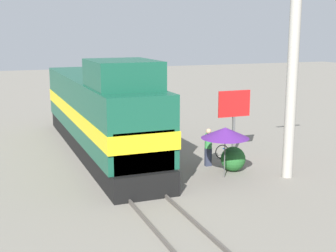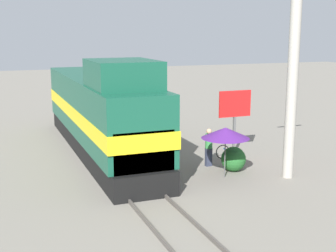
# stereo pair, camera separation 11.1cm
# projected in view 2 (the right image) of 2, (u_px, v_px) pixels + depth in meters

# --- Properties ---
(ground_plane) EXTENTS (120.00, 120.00, 0.00)m
(ground_plane) POSITION_uv_depth(u_px,v_px,m) (126.00, 178.00, 20.19)
(ground_plane) COLOR slate
(rail_near) EXTENTS (0.08, 34.73, 0.15)m
(rail_near) POSITION_uv_depth(u_px,v_px,m) (110.00, 178.00, 19.92)
(rail_near) COLOR #4C4742
(rail_near) RESTS_ON ground_plane
(rail_far) EXTENTS (0.08, 34.73, 0.15)m
(rail_far) POSITION_uv_depth(u_px,v_px,m) (142.00, 175.00, 20.42)
(rail_far) COLOR #4C4742
(rail_far) RESTS_ON ground_plane
(locomotive) EXTENTS (2.87, 15.81, 5.06)m
(locomotive) POSITION_uv_depth(u_px,v_px,m) (101.00, 113.00, 23.87)
(locomotive) COLOR black
(locomotive) RESTS_ON ground_plane
(utility_pole) EXTENTS (1.80, 0.46, 9.73)m
(utility_pole) POSITION_uv_depth(u_px,v_px,m) (293.00, 64.00, 19.38)
(utility_pole) COLOR #9E998E
(utility_pole) RESTS_ON ground_plane
(vendor_umbrella) EXTENTS (2.07, 2.07, 2.21)m
(vendor_umbrella) POSITION_uv_depth(u_px,v_px,m) (225.00, 133.00, 19.94)
(vendor_umbrella) COLOR #4C4C4C
(vendor_umbrella) RESTS_ON ground_plane
(billboard_sign) EXTENTS (1.78, 0.12, 3.30)m
(billboard_sign) POSITION_uv_depth(u_px,v_px,m) (235.00, 108.00, 23.66)
(billboard_sign) COLOR #595959
(billboard_sign) RESTS_ON ground_plane
(shrub_cluster) EXTENTS (1.12, 1.12, 1.12)m
(shrub_cluster) POSITION_uv_depth(u_px,v_px,m) (233.00, 159.00, 21.11)
(shrub_cluster) COLOR #236028
(shrub_cluster) RESTS_ON ground_plane
(person_bystander) EXTENTS (0.34, 0.34, 1.79)m
(person_bystander) POSITION_uv_depth(u_px,v_px,m) (209.00, 146.00, 21.84)
(person_bystander) COLOR #2D3347
(person_bystander) RESTS_ON ground_plane
(bicycle) EXTENTS (0.85, 1.71, 0.72)m
(bicycle) POSITION_uv_depth(u_px,v_px,m) (229.00, 156.00, 22.44)
(bicycle) COLOR black
(bicycle) RESTS_ON ground_plane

